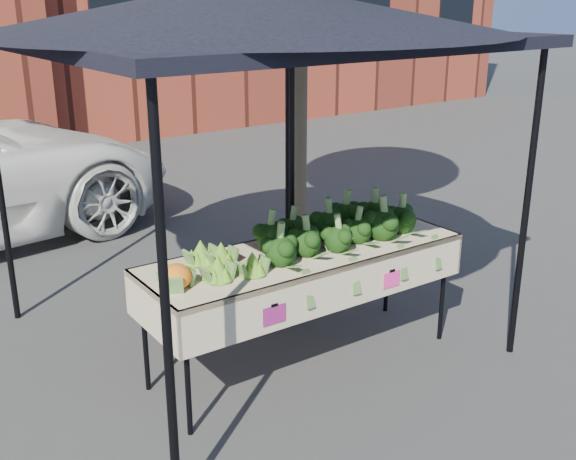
% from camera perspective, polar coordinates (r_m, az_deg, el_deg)
% --- Properties ---
extents(ground, '(90.00, 90.00, 0.00)m').
position_cam_1_polar(ground, '(5.25, 1.02, -11.16)').
color(ground, '#363639').
extents(table, '(2.42, 0.88, 0.90)m').
position_cam_1_polar(table, '(5.09, 1.35, -6.45)').
color(table, beige).
rests_on(table, ground).
extents(canopy, '(3.16, 3.16, 2.74)m').
position_cam_1_polar(canopy, '(5.23, -3.30, 4.92)').
color(canopy, black).
rests_on(canopy, ground).
extents(broccoli_heap, '(1.40, 0.60, 0.29)m').
position_cam_1_polar(broccoli_heap, '(5.05, 3.69, 0.57)').
color(broccoli_heap, black).
rests_on(broccoli_heap, table).
extents(romanesco_cluster, '(0.45, 0.59, 0.22)m').
position_cam_1_polar(romanesco_cluster, '(4.55, -5.48, -2.01)').
color(romanesco_cluster, '#74A735').
rests_on(romanesco_cluster, table).
extents(cauliflower_pair, '(0.22, 0.22, 0.20)m').
position_cam_1_polar(cauliflower_pair, '(4.32, -9.25, -3.54)').
color(cauliflower_pair, orange).
rests_on(cauliflower_pair, table).
extents(street_tree, '(2.45, 2.45, 4.83)m').
position_cam_1_polar(street_tree, '(6.47, 0.90, 16.98)').
color(street_tree, '#1E4C14').
rests_on(street_tree, ground).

